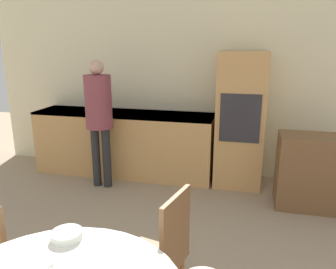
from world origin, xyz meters
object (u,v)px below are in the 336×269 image
object	(u,v)px
sideboard	(319,173)
person_standing	(99,110)
chair_far_right	(163,252)
bowl_centre	(67,235)
oven_unit	(240,120)

from	to	relation	value
sideboard	person_standing	xyz separation A→B (m)	(-2.66, -0.01, 0.60)
sideboard	person_standing	size ratio (longest dim) A/B	0.55
sideboard	chair_far_right	size ratio (longest dim) A/B	0.97
chair_far_right	person_standing	xyz separation A→B (m)	(-1.33, 1.96, 0.51)
bowl_centre	oven_unit	bearing A→B (deg)	72.71
person_standing	oven_unit	bearing A→B (deg)	16.43
oven_unit	chair_far_right	size ratio (longest dim) A/B	1.86
oven_unit	sideboard	xyz separation A→B (m)	(0.91, -0.51, -0.45)
oven_unit	sideboard	world-z (taller)	oven_unit
person_standing	bowl_centre	size ratio (longest dim) A/B	9.48
chair_far_right	sideboard	bearing A→B (deg)	159.58
chair_far_right	oven_unit	bearing A→B (deg)	-175.94
oven_unit	bowl_centre	world-z (taller)	oven_unit
sideboard	oven_unit	bearing A→B (deg)	151.01
oven_unit	chair_far_right	distance (m)	2.53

